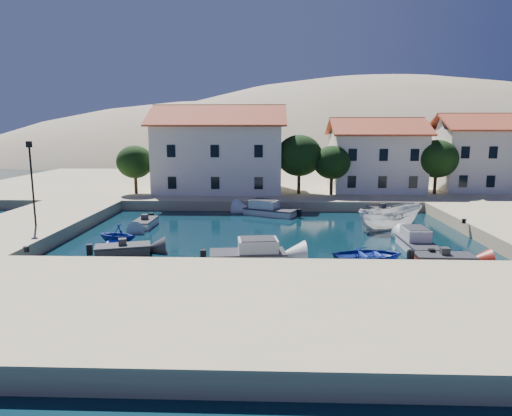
# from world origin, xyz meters

# --- Properties ---
(ground) EXTENTS (400.00, 400.00, 0.00)m
(ground) POSITION_xyz_m (0.00, 0.00, 0.00)
(ground) COLOR black
(ground) RESTS_ON ground
(quay_south) EXTENTS (52.00, 12.00, 1.00)m
(quay_south) POSITION_xyz_m (0.00, -6.00, 0.50)
(quay_south) COLOR tan
(quay_south) RESTS_ON ground
(quay_west) EXTENTS (8.00, 20.00, 1.00)m
(quay_west) POSITION_xyz_m (-19.00, 10.00, 0.50)
(quay_west) COLOR tan
(quay_west) RESTS_ON ground
(quay_north) EXTENTS (80.00, 36.00, 1.00)m
(quay_north) POSITION_xyz_m (2.00, 38.00, 0.50)
(quay_north) COLOR tan
(quay_north) RESTS_ON ground
(hills) EXTENTS (254.00, 176.00, 99.00)m
(hills) POSITION_xyz_m (20.64, 123.62, -23.40)
(hills) COLOR #9C8769
(hills) RESTS_ON ground
(building_left) EXTENTS (14.70, 9.45, 9.70)m
(building_left) POSITION_xyz_m (-6.00, 28.00, 5.94)
(building_left) COLOR silver
(building_left) RESTS_ON quay_north
(building_mid) EXTENTS (10.50, 8.40, 8.30)m
(building_mid) POSITION_xyz_m (12.00, 29.00, 5.22)
(building_mid) COLOR silver
(building_mid) RESTS_ON quay_north
(building_right) EXTENTS (9.45, 8.40, 8.80)m
(building_right) POSITION_xyz_m (24.00, 30.00, 5.47)
(building_right) COLOR silver
(building_right) RESTS_ON quay_north
(trees) EXTENTS (37.30, 5.30, 6.45)m
(trees) POSITION_xyz_m (4.51, 25.46, 4.84)
(trees) COLOR #382314
(trees) RESTS_ON quay_north
(lamppost) EXTENTS (0.35, 0.25, 6.22)m
(lamppost) POSITION_xyz_m (-17.50, 8.00, 4.75)
(lamppost) COLOR black
(lamppost) RESTS_ON quay_west
(bollards) EXTENTS (29.36, 9.56, 0.30)m
(bollards) POSITION_xyz_m (2.80, 3.87, 1.15)
(bollards) COLOR black
(bollards) RESTS_ON ground
(motorboat_grey_sw) EXTENTS (3.81, 2.50, 1.25)m
(motorboat_grey_sw) POSITION_xyz_m (-9.69, 4.04, 0.30)
(motorboat_grey_sw) COLOR #2E2E33
(motorboat_grey_sw) RESTS_ON ground
(cabin_cruiser_south) EXTENTS (4.87, 2.56, 1.60)m
(cabin_cruiser_south) POSITION_xyz_m (-1.44, 2.72, 0.48)
(cabin_cruiser_south) COLOR silver
(cabin_cruiser_south) RESTS_ON ground
(rowboat_south) EXTENTS (4.95, 3.95, 0.92)m
(rowboat_south) POSITION_xyz_m (6.14, 3.17, 0.00)
(rowboat_south) COLOR navy
(rowboat_south) RESTS_ON ground
(motorboat_red_se) EXTENTS (3.49, 1.64, 1.25)m
(motorboat_red_se) POSITION_xyz_m (10.52, 2.47, 0.30)
(motorboat_red_se) COLOR maroon
(motorboat_red_se) RESTS_ON ground
(cabin_cruiser_east) EXTENTS (1.87, 4.52, 1.60)m
(cabin_cruiser_east) POSITION_xyz_m (9.91, 5.69, 0.48)
(cabin_cruiser_east) COLOR silver
(cabin_cruiser_east) RESTS_ON ground
(boat_east) EXTENTS (6.23, 4.19, 2.25)m
(boat_east) POSITION_xyz_m (9.59, 11.84, 0.00)
(boat_east) COLOR silver
(boat_east) RESTS_ON ground
(motorboat_white_ne) EXTENTS (2.54, 3.58, 1.25)m
(motorboat_white_ne) POSITION_xyz_m (10.63, 18.78, 0.30)
(motorboat_white_ne) COLOR silver
(motorboat_white_ne) RESTS_ON ground
(rowboat_west) EXTENTS (3.49, 3.21, 1.55)m
(rowboat_west) POSITION_xyz_m (-11.03, 6.90, 0.00)
(rowboat_west) COLOR navy
(rowboat_west) RESTS_ON ground
(motorboat_white_west) EXTENTS (1.53, 3.37, 1.25)m
(motorboat_white_west) POSITION_xyz_m (-10.57, 12.47, 0.30)
(motorboat_white_west) COLOR silver
(motorboat_white_west) RESTS_ON ground
(cabin_cruiser_north) EXTENTS (5.36, 4.02, 1.60)m
(cabin_cruiser_north) POSITION_xyz_m (-0.06, 18.05, 0.48)
(cabin_cruiser_north) COLOR silver
(cabin_cruiser_north) RESTS_ON ground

